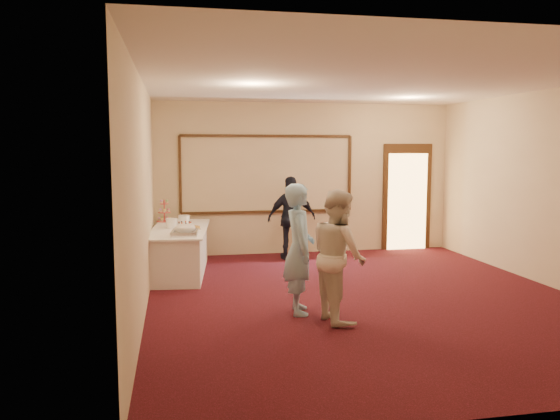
# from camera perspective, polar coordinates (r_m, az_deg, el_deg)

# --- Properties ---
(floor) EXTENTS (7.00, 7.00, 0.00)m
(floor) POSITION_cam_1_polar(r_m,az_deg,el_deg) (7.91, 8.77, -9.02)
(floor) COLOR black
(floor) RESTS_ON ground
(room_walls) EXTENTS (6.04, 7.04, 3.02)m
(room_walls) POSITION_cam_1_polar(r_m,az_deg,el_deg) (7.63, 9.03, 5.81)
(room_walls) COLOR beige
(room_walls) RESTS_ON floor
(wall_molding) EXTENTS (3.45, 0.04, 1.55)m
(wall_molding) POSITION_cam_1_polar(r_m,az_deg,el_deg) (10.81, -1.33, 3.78)
(wall_molding) COLOR #382010
(wall_molding) RESTS_ON room_walls
(doorway) EXTENTS (1.05, 0.07, 2.20)m
(doorway) POSITION_cam_1_polar(r_m,az_deg,el_deg) (11.68, 13.11, 1.26)
(doorway) COLOR #382010
(doorway) RESTS_ON floor
(buffet_table) EXTENTS (1.15, 2.43, 0.77)m
(buffet_table) POSITION_cam_1_polar(r_m,az_deg,el_deg) (9.39, -10.43, -4.18)
(buffet_table) COLOR white
(buffet_table) RESTS_ON floor
(pavlova_tray) EXTENTS (0.43, 0.58, 0.20)m
(pavlova_tray) POSITION_cam_1_polar(r_m,az_deg,el_deg) (8.52, -9.91, -2.04)
(pavlova_tray) COLOR silver
(pavlova_tray) RESTS_ON buffet_table
(cupcake_stand) EXTENTS (0.30, 0.30, 0.44)m
(cupcake_stand) POSITION_cam_1_polar(r_m,az_deg,el_deg) (10.22, -11.99, -0.30)
(cupcake_stand) COLOR #E0484A
(cupcake_stand) RESTS_ON buffet_table
(plate_stack_a) EXTENTS (0.20, 0.20, 0.17)m
(plate_stack_a) POSITION_cam_1_polar(r_m,az_deg,el_deg) (9.34, -11.25, -1.36)
(plate_stack_a) COLOR white
(plate_stack_a) RESTS_ON buffet_table
(plate_stack_b) EXTENTS (0.20, 0.20, 0.17)m
(plate_stack_b) POSITION_cam_1_polar(r_m,az_deg,el_deg) (9.71, -10.00, -1.03)
(plate_stack_b) COLOR white
(plate_stack_b) RESTS_ON buffet_table
(tart) EXTENTS (0.29, 0.29, 0.06)m
(tart) POSITION_cam_1_polar(r_m,az_deg,el_deg) (9.07, -9.15, -1.89)
(tart) COLOR white
(tart) RESTS_ON buffet_table
(man) EXTENTS (0.46, 0.64, 1.66)m
(man) POSITION_cam_1_polar(r_m,az_deg,el_deg) (6.95, 2.01, -4.07)
(man) COLOR #9CD1FB
(man) RESTS_ON floor
(woman) EXTENTS (0.70, 0.85, 1.61)m
(woman) POSITION_cam_1_polar(r_m,az_deg,el_deg) (6.69, 6.12, -4.73)
(woman) COLOR white
(woman) RESTS_ON floor
(guest) EXTENTS (0.94, 0.42, 1.58)m
(guest) POSITION_cam_1_polar(r_m,az_deg,el_deg) (10.35, 1.23, -0.84)
(guest) COLOR black
(guest) RESTS_ON floor
(camera_flash) EXTENTS (0.07, 0.04, 0.05)m
(camera_flash) POSITION_cam_1_polar(r_m,az_deg,el_deg) (10.23, 2.49, 1.22)
(camera_flash) COLOR white
(camera_flash) RESTS_ON guest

